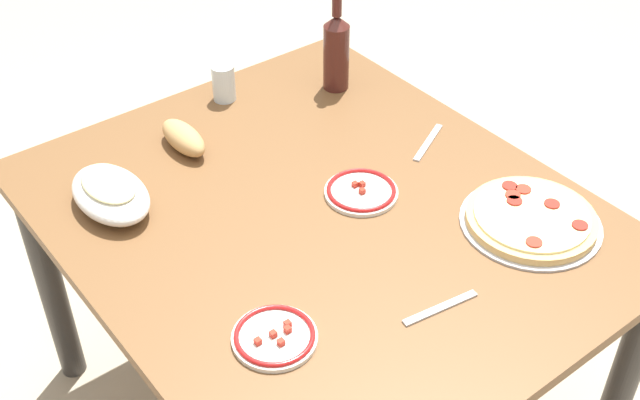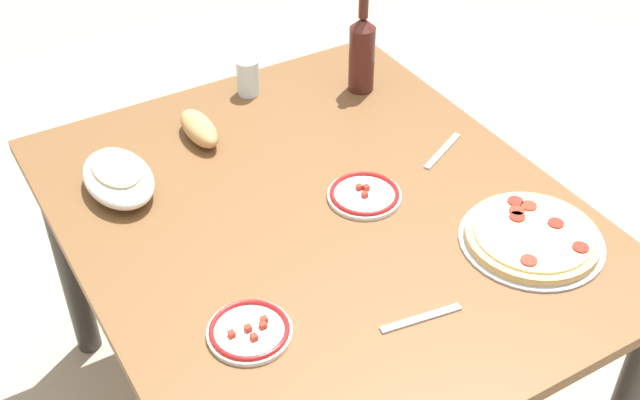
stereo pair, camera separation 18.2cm
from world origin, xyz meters
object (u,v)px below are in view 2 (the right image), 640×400
water_glass (248,77)px  bread_loaf (199,128)px  dining_table (320,247)px  wine_bottle (362,52)px  side_plate_far (364,195)px  baked_pasta_dish (118,176)px  pepperoni_pizza (532,237)px  side_plate_near (249,331)px

water_glass → bread_loaf: size_ratio=0.60×
dining_table → water_glass: size_ratio=12.62×
wine_bottle → water_glass: wine_bottle is taller
dining_table → side_plate_far: bearing=83.9°
bread_loaf → water_glass: bearing=123.3°
side_plate_far → water_glass: bearing=-177.6°
baked_pasta_dish → side_plate_far: 0.56m
pepperoni_pizza → bread_loaf: 0.85m
dining_table → wine_bottle: wine_bottle is taller
baked_pasta_dish → wine_bottle: size_ratio=0.85×
bread_loaf → side_plate_far: bearing=29.1°
dining_table → wine_bottle: bearing=137.5°
side_plate_far → side_plate_near: bearing=-60.1°
baked_pasta_dish → bread_loaf: bearing=111.7°
pepperoni_pizza → baked_pasta_dish: baked_pasta_dish is taller
water_glass → side_plate_near: 0.87m
dining_table → wine_bottle: size_ratio=4.47×
bread_loaf → baked_pasta_dish: bearing=-68.3°
baked_pasta_dish → side_plate_far: bearing=56.6°
pepperoni_pizza → wine_bottle: size_ratio=1.10×
wine_bottle → water_glass: size_ratio=2.82×
side_plate_near → side_plate_far: same height
wine_bottle → dining_table: bearing=-42.5°
pepperoni_pizza → bread_loaf: (-0.72, -0.45, 0.02)m
side_plate_near → bread_loaf: bread_loaf is taller
pepperoni_pizza → side_plate_near: size_ratio=1.90×
dining_table → water_glass: bearing=170.6°
wine_bottle → side_plate_far: 0.49m
dining_table → baked_pasta_dish: 0.49m
dining_table → pepperoni_pizza: 0.48m
pepperoni_pizza → side_plate_far: 0.38m
side_plate_near → bread_loaf: size_ratio=0.98×
water_glass → side_plate_near: (0.78, -0.39, -0.04)m
water_glass → baked_pasta_dish: bearing=-62.7°
bread_loaf → pepperoni_pizza: bearing=32.2°
pepperoni_pizza → baked_pasta_dish: size_ratio=1.29×
side_plate_near → bread_loaf: (-0.64, 0.19, 0.02)m
pepperoni_pizza → water_glass: water_glass is taller
baked_pasta_dish → wine_bottle: wine_bottle is taller
dining_table → side_plate_far: side_plate_far is taller
water_glass → side_plate_near: bearing=-26.6°
baked_pasta_dish → water_glass: size_ratio=2.40×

